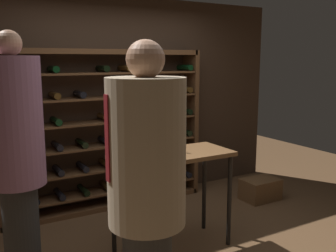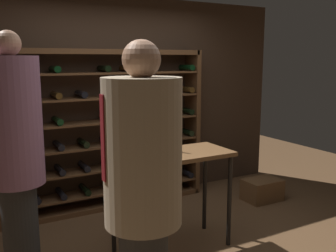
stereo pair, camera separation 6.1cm
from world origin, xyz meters
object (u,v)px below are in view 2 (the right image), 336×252
object	(u,v)px
tasting_table	(172,166)
wine_bottle_amber_reserve	(165,138)
wine_glass_stemmed_left	(160,147)
person_guest_plum_blouse	(15,152)
wine_bottle_red_label	(129,143)
wine_bottle_green_slim	(138,143)
wine_crate	(262,190)
wine_rack	(105,132)
person_host_in_suit	(143,186)

from	to	relation	value
tasting_table	wine_bottle_amber_reserve	distance (m)	0.29
tasting_table	wine_glass_stemmed_left	bearing A→B (deg)	-161.16
person_guest_plum_blouse	wine_bottle_red_label	xyz separation A→B (m)	(0.95, 0.04, -0.04)
person_guest_plum_blouse	wine_bottle_green_slim	xyz separation A→B (m)	(1.07, 0.10, -0.06)
tasting_table	wine_crate	world-z (taller)	tasting_table
wine_crate	wine_bottle_green_slim	world-z (taller)	wine_bottle_green_slim
wine_rack	wine_glass_stemmed_left	xyz separation A→B (m)	(0.03, -1.41, 0.09)
person_host_in_suit	wine_bottle_red_label	xyz separation A→B (m)	(0.35, 1.03, 0.03)
wine_bottle_red_label	wine_bottle_green_slim	bearing A→B (deg)	27.05
wine_rack	wine_bottle_green_slim	size ratio (longest dim) A/B	7.75
tasting_table	person_guest_plum_blouse	xyz separation A→B (m)	(-1.39, -0.02, 0.31)
wine_bottle_red_label	wine_glass_stemmed_left	xyz separation A→B (m)	(0.28, -0.07, -0.05)
person_guest_plum_blouse	wine_crate	xyz separation A→B (m)	(3.07, 0.58, -1.00)
tasting_table	person_guest_plum_blouse	size ratio (longest dim) A/B	0.56
wine_bottle_red_label	wine_bottle_amber_reserve	size ratio (longest dim) A/B	1.13
wine_glass_stemmed_left	person_guest_plum_blouse	bearing A→B (deg)	178.54
person_host_in_suit	wine_bottle_green_slim	world-z (taller)	person_host_in_suit
tasting_table	wine_crate	bearing A→B (deg)	18.40
wine_rack	wine_bottle_green_slim	world-z (taller)	wine_rack
wine_bottle_red_label	wine_glass_stemmed_left	bearing A→B (deg)	-14.53
wine_bottle_amber_reserve	wine_glass_stemmed_left	xyz separation A→B (m)	(-0.16, -0.20, -0.02)
person_guest_plum_blouse	wine_bottle_amber_reserve	world-z (taller)	person_guest_plum_blouse
wine_crate	wine_bottle_amber_reserve	bearing A→B (deg)	-166.20
wine_rack	wine_bottle_red_label	bearing A→B (deg)	-100.55
person_host_in_suit	person_guest_plum_blouse	bearing A→B (deg)	29.55
wine_crate	wine_bottle_green_slim	xyz separation A→B (m)	(-2.00, -0.48, 0.94)
person_guest_plum_blouse	wine_glass_stemmed_left	xyz separation A→B (m)	(1.23, -0.03, -0.09)
wine_bottle_red_label	wine_bottle_amber_reserve	world-z (taller)	wine_bottle_red_label
wine_bottle_green_slim	wine_bottle_amber_reserve	xyz separation A→B (m)	(0.32, 0.07, -0.00)
wine_crate	wine_bottle_green_slim	size ratio (longest dim) A/B	1.44
wine_rack	wine_crate	xyz separation A→B (m)	(1.87, -0.79, -0.82)
person_guest_plum_blouse	wine_rack	bearing A→B (deg)	94.39
tasting_table	wine_bottle_red_label	distance (m)	0.52
wine_bottle_green_slim	wine_glass_stemmed_left	world-z (taller)	wine_bottle_green_slim
wine_rack	wine_bottle_amber_reserve	bearing A→B (deg)	-81.02
tasting_table	person_guest_plum_blouse	distance (m)	1.42
wine_rack	wine_bottle_green_slim	bearing A→B (deg)	-95.66
wine_glass_stemmed_left	wine_rack	bearing A→B (deg)	91.11
wine_bottle_green_slim	wine_bottle_red_label	bearing A→B (deg)	-152.95
wine_bottle_green_slim	wine_bottle_amber_reserve	world-z (taller)	wine_bottle_amber_reserve
tasting_table	person_guest_plum_blouse	world-z (taller)	person_guest_plum_blouse
person_guest_plum_blouse	wine_bottle_red_label	distance (m)	0.95
wine_bottle_red_label	person_host_in_suit	bearing A→B (deg)	-108.51
wine_bottle_red_label	wine_bottle_green_slim	distance (m)	0.14
wine_glass_stemmed_left	wine_bottle_red_label	bearing A→B (deg)	165.47
tasting_table	wine_glass_stemmed_left	distance (m)	0.28
person_guest_plum_blouse	wine_bottle_green_slim	distance (m)	1.08
wine_bottle_amber_reserve	wine_glass_stemmed_left	size ratio (longest dim) A/B	2.57
person_host_in_suit	wine_bottle_red_label	world-z (taller)	person_host_in_suit
wine_rack	wine_glass_stemmed_left	bearing A→B (deg)	-88.89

